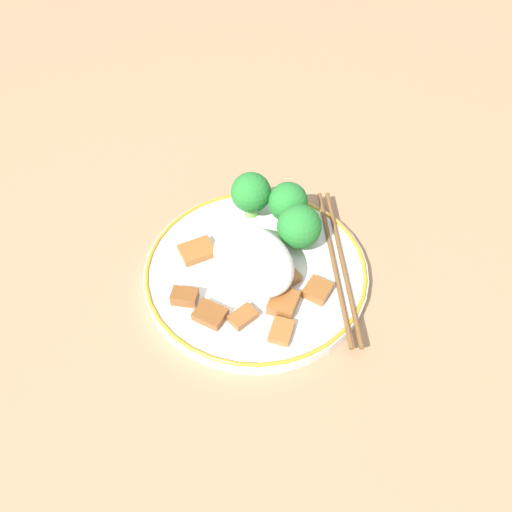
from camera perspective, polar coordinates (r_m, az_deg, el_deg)
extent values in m
plane|color=#9E7A56|center=(0.58, 0.00, -2.19)|extent=(3.00, 3.00, 0.00)
cylinder|color=white|center=(0.57, 0.00, -1.76)|extent=(0.25, 0.25, 0.01)
torus|color=#B28C26|center=(0.57, 0.00, -1.32)|extent=(0.25, 0.25, 0.01)
ellipsoid|color=white|center=(0.54, -0.32, -0.43)|extent=(0.11, 0.08, 0.05)
cylinder|color=#72AD4C|center=(0.59, 4.70, 1.81)|extent=(0.02, 0.02, 0.01)
sphere|color=#267A2D|center=(0.57, 4.85, 3.49)|extent=(0.05, 0.05, 0.05)
cylinder|color=#72AD4C|center=(0.61, 3.57, 4.48)|extent=(0.02, 0.02, 0.01)
sphere|color=#267A2D|center=(0.60, 3.68, 6.18)|extent=(0.05, 0.05, 0.05)
cylinder|color=#72AD4C|center=(0.62, -0.56, 5.42)|extent=(0.02, 0.02, 0.02)
sphere|color=#267A2D|center=(0.60, -0.57, 7.28)|extent=(0.05, 0.05, 0.05)
cube|color=brown|center=(0.52, -1.51, -6.95)|extent=(0.02, 0.03, 0.01)
cube|color=brown|center=(0.53, 3.16, -5.35)|extent=(0.04, 0.04, 0.01)
cube|color=brown|center=(0.54, -8.16, -4.62)|extent=(0.03, 0.03, 0.01)
cube|color=brown|center=(0.53, -5.26, -6.65)|extent=(0.04, 0.04, 0.01)
cube|color=brown|center=(0.54, 7.06, -3.90)|extent=(0.03, 0.04, 0.01)
cube|color=#995B28|center=(0.51, 2.91, -8.57)|extent=(0.03, 0.04, 0.01)
cube|color=#995B28|center=(0.58, -6.76, 0.59)|extent=(0.04, 0.04, 0.01)
cube|color=#9E6633|center=(0.56, 3.27, -2.06)|extent=(0.03, 0.02, 0.01)
cylinder|color=brown|center=(0.58, 9.84, -0.59)|extent=(0.19, 0.13, 0.01)
cylinder|color=brown|center=(0.58, 8.85, -0.63)|extent=(0.19, 0.13, 0.01)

